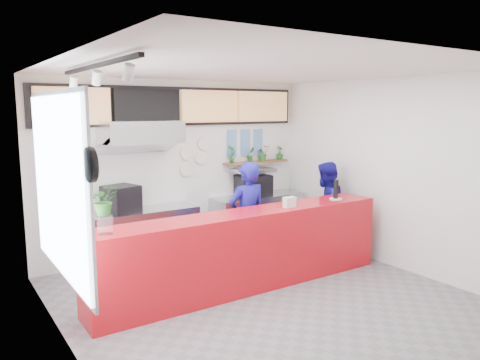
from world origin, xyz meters
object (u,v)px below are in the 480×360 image
staff_right (325,208)px  staff_center (247,218)px  panini_oven (121,199)px  espresso_machine (253,185)px  service_counter (246,250)px  pepper_mill (336,189)px

staff_right → staff_center: bearing=-19.7°
panini_oven → espresso_machine: bearing=-15.8°
panini_oven → espresso_machine: panini_oven is taller
panini_oven → staff_center: bearing=-57.0°
service_counter → pepper_mill: (1.69, -0.03, 0.71)m
panini_oven → espresso_machine: size_ratio=0.77×
service_counter → panini_oven: bearing=122.4°
panini_oven → pepper_mill: bearing=-48.7°
service_counter → staff_center: 0.68m
espresso_machine → staff_right: bearing=-56.2°
service_counter → staff_center: (0.36, 0.49, 0.31)m
panini_oven → staff_right: size_ratio=0.29×
panini_oven → espresso_machine: 2.54m
espresso_machine → staff_right: (0.65, -1.24, -0.29)m
espresso_machine → pepper_mill: bearing=-74.9°
pepper_mill → service_counter: bearing=179.0°
service_counter → staff_right: 2.14m
staff_center → staff_right: (1.69, 0.08, -0.06)m
service_counter → espresso_machine: bearing=52.2°
staff_center → pepper_mill: bearing=160.3°
staff_center → pepper_mill: 1.49m
espresso_machine → staff_right: 1.43m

